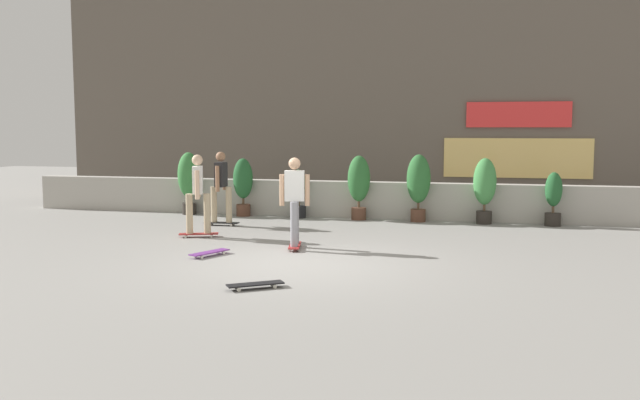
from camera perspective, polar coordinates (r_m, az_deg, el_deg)
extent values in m
plane|color=gray|center=(11.45, -1.78, -5.25)|extent=(48.00, 48.00, 0.00)
cube|color=#B2ADA3|center=(17.18, 3.55, 0.04)|extent=(18.00, 0.40, 0.90)
cube|color=#60564C|center=(21.06, 5.55, 8.75)|extent=(20.00, 2.00, 6.50)
cube|color=#F23333|center=(19.80, 16.15, 6.84)|extent=(2.80, 0.08, 0.70)
cube|color=#F2CC72|center=(19.82, 16.05, 3.37)|extent=(4.00, 0.06, 1.10)
cylinder|color=#2D2823|center=(18.12, -10.81, -0.70)|extent=(0.36, 0.36, 0.30)
cylinder|color=brown|center=(18.10, -10.82, 0.01)|extent=(0.06, 0.06, 0.15)
ellipsoid|color=#387F3D|center=(18.04, -10.86, 2.08)|extent=(0.57, 0.57, 1.16)
cylinder|color=brown|center=(17.56, -6.39, -0.84)|extent=(0.36, 0.36, 0.30)
cylinder|color=brown|center=(17.53, -6.40, -0.11)|extent=(0.06, 0.06, 0.15)
ellipsoid|color=#235B2D|center=(17.48, -6.42, 1.79)|extent=(0.50, 0.50, 1.02)
cylinder|color=black|center=(17.11, -1.78, -0.99)|extent=(0.36, 0.36, 0.30)
cylinder|color=brown|center=(17.09, -1.78, -0.24)|extent=(0.06, 0.06, 0.15)
ellipsoid|color=#235B2D|center=(17.05, -1.78, 1.28)|extent=(0.37, 0.37, 0.76)
cylinder|color=brown|center=(16.78, 3.24, -1.13)|extent=(0.36, 0.36, 0.30)
cylinder|color=brown|center=(16.75, 3.24, -0.37)|extent=(0.06, 0.06, 0.15)
ellipsoid|color=#2D6B33|center=(16.69, 3.25, 1.79)|extent=(0.55, 0.55, 1.12)
cylinder|color=brown|center=(16.58, 8.15, -1.27)|extent=(0.36, 0.36, 0.30)
cylinder|color=brown|center=(16.55, 8.16, -0.50)|extent=(0.06, 0.06, 0.15)
ellipsoid|color=#2D6B33|center=(16.49, 8.20, 1.76)|extent=(0.57, 0.57, 1.16)
cylinder|color=#2D2823|center=(16.50, 13.47, -1.41)|extent=(0.36, 0.36, 0.30)
cylinder|color=brown|center=(16.48, 13.49, -0.63)|extent=(0.06, 0.06, 0.15)
ellipsoid|color=#428C47|center=(16.42, 13.54, 1.51)|extent=(0.53, 0.53, 1.09)
cylinder|color=#2D2823|center=(16.57, 18.77, -1.54)|extent=(0.36, 0.36, 0.30)
cylinder|color=brown|center=(16.54, 18.80, -0.76)|extent=(0.06, 0.06, 0.15)
ellipsoid|color=#235B2D|center=(16.50, 18.85, 0.85)|extent=(0.38, 0.38, 0.78)
cube|color=maroon|center=(14.33, -10.05, -2.79)|extent=(0.82, 0.47, 0.02)
cylinder|color=silver|center=(14.27, -11.11, -3.00)|extent=(0.06, 0.05, 0.06)
cylinder|color=silver|center=(14.43, -11.06, -2.90)|extent=(0.06, 0.05, 0.06)
cylinder|color=silver|center=(14.25, -9.02, -2.98)|extent=(0.06, 0.05, 0.06)
cylinder|color=silver|center=(14.40, -9.00, -2.88)|extent=(0.06, 0.05, 0.06)
cylinder|color=tan|center=(14.28, -10.80, -1.13)|extent=(0.14, 0.14, 0.82)
cylinder|color=tan|center=(14.26, -9.36, -1.11)|extent=(0.14, 0.14, 0.82)
cube|color=white|center=(14.20, -10.13, 1.64)|extent=(0.32, 0.41, 0.56)
sphere|color=beige|center=(14.18, -10.16, 3.29)|extent=(0.22, 0.22, 0.22)
cylinder|color=beige|center=(13.98, -10.18, 1.24)|extent=(0.09, 0.09, 0.58)
cylinder|color=beige|center=(14.44, -10.08, 1.40)|extent=(0.09, 0.09, 0.58)
cube|color=black|center=(15.92, -8.18, -1.88)|extent=(0.81, 0.23, 0.02)
cylinder|color=silver|center=(15.92, -7.20, -2.00)|extent=(0.06, 0.03, 0.06)
cylinder|color=silver|center=(15.77, -7.38, -2.08)|extent=(0.06, 0.03, 0.06)
cylinder|color=silver|center=(16.09, -8.95, -1.94)|extent=(0.06, 0.03, 0.06)
cylinder|color=silver|center=(15.94, -9.15, -2.02)|extent=(0.06, 0.03, 0.06)
cylinder|color=tan|center=(15.81, -7.59, -0.39)|extent=(0.14, 0.14, 0.82)
cylinder|color=tan|center=(15.93, -8.81, -0.36)|extent=(0.14, 0.14, 0.82)
cube|color=#262628|center=(15.81, -8.24, 2.11)|extent=(0.21, 0.37, 0.56)
sphere|color=#9E7051|center=(15.78, -8.26, 3.59)|extent=(0.22, 0.22, 0.22)
cylinder|color=#9E7051|center=(16.03, -7.95, 1.88)|extent=(0.09, 0.09, 0.58)
cylinder|color=#9E7051|center=(15.59, -8.52, 1.76)|extent=(0.09, 0.09, 0.58)
cube|color=maroon|center=(12.76, -2.11, -3.78)|extent=(0.36, 0.82, 0.02)
cylinder|color=silver|center=(13.03, -2.39, -3.75)|extent=(0.04, 0.06, 0.06)
cylinder|color=silver|center=(13.02, -1.68, -3.75)|extent=(0.04, 0.06, 0.06)
cylinder|color=silver|center=(12.52, -2.55, -4.15)|extent=(0.04, 0.06, 0.06)
cylinder|color=silver|center=(12.51, -1.81, -4.16)|extent=(0.04, 0.06, 0.06)
cylinder|color=gray|center=(12.87, -2.06, -1.80)|extent=(0.14, 0.14, 0.82)
cylinder|color=gray|center=(12.52, -2.17, -2.03)|extent=(0.14, 0.14, 0.82)
cube|color=white|center=(12.62, -2.13, 1.19)|extent=(0.39, 0.27, 0.56)
sphere|color=tan|center=(12.59, -2.13, 3.05)|extent=(0.22, 0.22, 0.22)
cylinder|color=tan|center=(12.64, -3.19, 0.83)|extent=(0.09, 0.09, 0.58)
cylinder|color=tan|center=(12.61, -1.06, 0.83)|extent=(0.09, 0.09, 0.58)
cube|color=black|center=(9.68, -5.40, -6.97)|extent=(0.77, 0.62, 0.02)
cylinder|color=silver|center=(9.55, -6.78, -7.40)|extent=(0.06, 0.06, 0.06)
cylinder|color=silver|center=(9.70, -7.02, -7.19)|extent=(0.06, 0.06, 0.06)
cylinder|color=silver|center=(9.69, -3.78, -7.17)|extent=(0.06, 0.06, 0.06)
cylinder|color=silver|center=(9.84, -4.06, -6.97)|extent=(0.06, 0.06, 0.06)
cube|color=#72338C|center=(12.20, -9.17, -4.31)|extent=(0.51, 0.81, 0.02)
cylinder|color=silver|center=(11.98, -9.81, -4.70)|extent=(0.05, 0.06, 0.06)
cylinder|color=silver|center=(12.10, -10.33, -4.60)|extent=(0.05, 0.06, 0.06)
cylinder|color=silver|center=(12.33, -8.03, -4.36)|extent=(0.05, 0.06, 0.06)
cylinder|color=silver|center=(12.44, -8.54, -4.28)|extent=(0.05, 0.06, 0.06)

